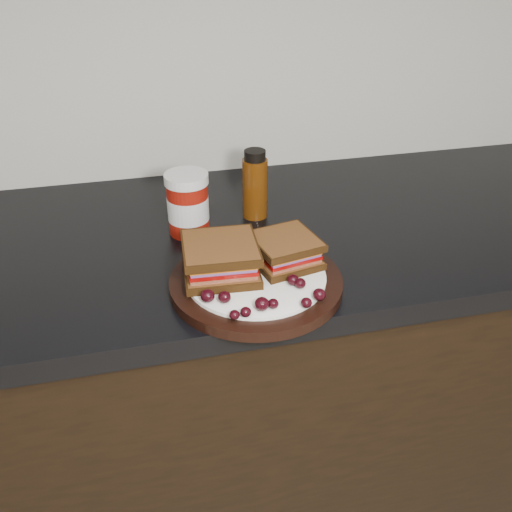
{
  "coord_description": "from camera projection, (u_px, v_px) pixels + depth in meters",
  "views": [
    {
      "loc": [
        -0.16,
        0.76,
        1.43
      ],
      "look_at": [
        0.02,
        1.5,
        0.96
      ],
      "focal_mm": 40.0,
      "sensor_mm": 36.0,
      "label": 1
    }
  ],
  "objects": [
    {
      "name": "countertop",
      "position": [
        222.0,
        241.0,
        1.1
      ],
      "size": [
        3.98,
        0.6,
        0.04
      ],
      "primitive_type": "cube",
      "color": "black",
      "rests_on": "base_cabinets"
    },
    {
      "name": "grape_17",
      "position": [
        215.0,
        258.0,
        0.94
      ],
      "size": [
        0.02,
        0.02,
        0.02
      ],
      "primitive_type": "ellipsoid",
      "color": "black",
      "rests_on": "plate"
    },
    {
      "name": "plate",
      "position": [
        256.0,
        283.0,
        0.92
      ],
      "size": [
        0.28,
        0.28,
        0.02
      ],
      "primitive_type": "cylinder",
      "color": "black",
      "rests_on": "countertop"
    },
    {
      "name": "grape_11",
      "position": [
        299.0,
        262.0,
        0.93
      ],
      "size": [
        0.02,
        0.02,
        0.02
      ],
      "primitive_type": "ellipsoid",
      "color": "black",
      "rests_on": "plate"
    },
    {
      "name": "grape_12",
      "position": [
        295.0,
        255.0,
        0.95
      ],
      "size": [
        0.02,
        0.02,
        0.02
      ],
      "primitive_type": "ellipsoid",
      "color": "black",
      "rests_on": "plate"
    },
    {
      "name": "grape_18",
      "position": [
        204.0,
        267.0,
        0.92
      ],
      "size": [
        0.02,
        0.02,
        0.02
      ],
      "primitive_type": "ellipsoid",
      "color": "black",
      "rests_on": "plate"
    },
    {
      "name": "grape_3",
      "position": [
        246.0,
        312.0,
        0.82
      ],
      "size": [
        0.02,
        0.02,
        0.02
      ],
      "primitive_type": "ellipsoid",
      "color": "black",
      "rests_on": "plate"
    },
    {
      "name": "grape_15",
      "position": [
        213.0,
        271.0,
        0.91
      ],
      "size": [
        0.02,
        0.02,
        0.02
      ],
      "primitive_type": "ellipsoid",
      "color": "black",
      "rests_on": "plate"
    },
    {
      "name": "grape_14",
      "position": [
        206.0,
        267.0,
        0.92
      ],
      "size": [
        0.02,
        0.02,
        0.01
      ],
      "primitive_type": "ellipsoid",
      "color": "black",
      "rests_on": "plate"
    },
    {
      "name": "grape_1",
      "position": [
        224.0,
        297.0,
        0.85
      ],
      "size": [
        0.02,
        0.02,
        0.02
      ],
      "primitive_type": "ellipsoid",
      "color": "black",
      "rests_on": "plate"
    },
    {
      "name": "grape_6",
      "position": [
        306.0,
        303.0,
        0.84
      ],
      "size": [
        0.02,
        0.02,
        0.02
      ],
      "primitive_type": "ellipsoid",
      "color": "black",
      "rests_on": "plate"
    },
    {
      "name": "oil_bottle",
      "position": [
        255.0,
        184.0,
        1.11
      ],
      "size": [
        0.06,
        0.06,
        0.14
      ],
      "primitive_type": "cylinder",
      "rotation": [
        0.0,
        0.0,
        0.26
      ],
      "color": "#4C2507",
      "rests_on": "countertop"
    },
    {
      "name": "grape_13",
      "position": [
        212.0,
        258.0,
        0.95
      ],
      "size": [
        0.02,
        0.02,
        0.02
      ],
      "primitive_type": "ellipsoid",
      "color": "black",
      "rests_on": "plate"
    },
    {
      "name": "base_cabinets",
      "position": [
        228.0,
        408.0,
        1.33
      ],
      "size": [
        3.96,
        0.58,
        0.86
      ],
      "primitive_type": "cube",
      "color": "black",
      "rests_on": "ground_plane"
    },
    {
      "name": "grape_2",
      "position": [
        234.0,
        315.0,
        0.81
      ],
      "size": [
        0.02,
        0.02,
        0.01
      ],
      "primitive_type": "ellipsoid",
      "color": "black",
      "rests_on": "plate"
    },
    {
      "name": "grape_8",
      "position": [
        300.0,
        283.0,
        0.88
      ],
      "size": [
        0.02,
        0.02,
        0.02
      ],
      "primitive_type": "ellipsoid",
      "color": "black",
      "rests_on": "plate"
    },
    {
      "name": "sandwich_right",
      "position": [
        285.0,
        250.0,
        0.94
      ],
      "size": [
        0.12,
        0.12,
        0.05
      ],
      "primitive_type": null,
      "rotation": [
        0.0,
        0.0,
        0.21
      ],
      "color": "brown",
      "rests_on": "plate"
    },
    {
      "name": "grape_5",
      "position": [
        273.0,
        304.0,
        0.84
      ],
      "size": [
        0.02,
        0.02,
        0.02
      ],
      "primitive_type": "ellipsoid",
      "color": "black",
      "rests_on": "plate"
    },
    {
      "name": "grape_10",
      "position": [
        303.0,
        262.0,
        0.93
      ],
      "size": [
        0.02,
        0.02,
        0.02
      ],
      "primitive_type": "ellipsoid",
      "color": "black",
      "rests_on": "plate"
    },
    {
      "name": "grape_7",
      "position": [
        319.0,
        294.0,
        0.85
      ],
      "size": [
        0.02,
        0.02,
        0.02
      ],
      "primitive_type": "ellipsoid",
      "color": "black",
      "rests_on": "plate"
    },
    {
      "name": "grape_4",
      "position": [
        262.0,
        304.0,
        0.83
      ],
      "size": [
        0.02,
        0.02,
        0.02
      ],
      "primitive_type": "ellipsoid",
      "color": "black",
      "rests_on": "plate"
    },
    {
      "name": "grape_19",
      "position": [
        202.0,
        274.0,
        0.9
      ],
      "size": [
        0.02,
        0.02,
        0.02
      ],
      "primitive_type": "ellipsoid",
      "color": "black",
      "rests_on": "plate"
    },
    {
      "name": "grape_0",
      "position": [
        208.0,
        296.0,
        0.85
      ],
      "size": [
        0.02,
        0.02,
        0.02
      ],
      "primitive_type": "ellipsoid",
      "color": "black",
      "rests_on": "plate"
    },
    {
      "name": "grape_16",
      "position": [
        207.0,
        283.0,
        0.88
      ],
      "size": [
        0.02,
        0.02,
        0.02
      ],
      "primitive_type": "ellipsoid",
      "color": "black",
      "rests_on": "plate"
    },
    {
      "name": "condiment_jar",
      "position": [
        188.0,
        204.0,
        1.06
      ],
      "size": [
        0.09,
        0.09,
        0.12
      ],
      "primitive_type": "cylinder",
      "rotation": [
        0.0,
        0.0,
        0.07
      ],
      "color": "maroon",
      "rests_on": "countertop"
    },
    {
      "name": "sandwich_left",
      "position": [
        221.0,
        259.0,
        0.91
      ],
      "size": [
        0.13,
        0.13,
        0.05
      ],
      "primitive_type": null,
      "rotation": [
        0.0,
        0.0,
        -0.07
      ],
      "color": "brown",
      "rests_on": "plate"
    },
    {
      "name": "grape_9",
      "position": [
        293.0,
        280.0,
        0.89
      ],
      "size": [
        0.02,
        0.02,
        0.02
      ],
      "primitive_type": "ellipsoid",
      "color": "black",
      "rests_on": "plate"
    }
  ]
}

